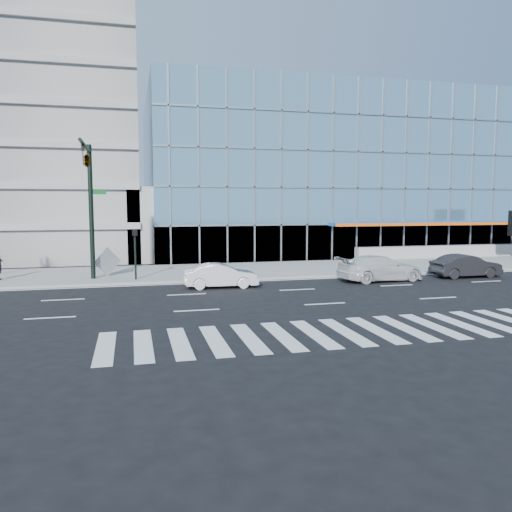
# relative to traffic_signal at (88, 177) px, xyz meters

# --- Properties ---
(ground) EXTENTS (160.00, 160.00, 0.00)m
(ground) POSITION_rel_traffic_signal_xyz_m (11.00, -4.57, -6.16)
(ground) COLOR black
(ground) RESTS_ON ground
(sidewalk) EXTENTS (120.00, 8.00, 0.15)m
(sidewalk) POSITION_rel_traffic_signal_xyz_m (11.00, 3.43, -6.09)
(sidewalk) COLOR gray
(sidewalk) RESTS_ON ground
(theatre_building) EXTENTS (42.00, 26.00, 15.00)m
(theatre_building) POSITION_rel_traffic_signal_xyz_m (25.00, 21.43, 1.34)
(theatre_building) COLOR #72A4BE
(theatre_building) RESTS_ON ground
(parking_garage) EXTENTS (24.00, 24.00, 20.00)m
(parking_garage) POSITION_rel_traffic_signal_xyz_m (-9.00, 21.43, 3.84)
(parking_garage) COLOR gray
(parking_garage) RESTS_ON ground
(ramp_block) EXTENTS (6.00, 8.00, 6.00)m
(ramp_block) POSITION_rel_traffic_signal_xyz_m (5.00, 13.43, -3.16)
(ramp_block) COLOR gray
(ramp_block) RESTS_ON ground
(traffic_signal) EXTENTS (1.14, 5.74, 8.00)m
(traffic_signal) POSITION_rel_traffic_signal_xyz_m (0.00, 0.00, 0.00)
(traffic_signal) COLOR black
(traffic_signal) RESTS_ON sidewalk
(ped_signal_post) EXTENTS (0.30, 0.33, 3.00)m
(ped_signal_post) POSITION_rel_traffic_signal_xyz_m (2.50, 0.37, -4.02)
(ped_signal_post) COLOR black
(ped_signal_post) RESTS_ON sidewalk
(white_suv) EXTENTS (5.48, 2.61, 1.54)m
(white_suv) POSITION_rel_traffic_signal_xyz_m (16.89, -2.77, -5.39)
(white_suv) COLOR silver
(white_suv) RESTS_ON ground
(white_sedan) EXTENTS (4.17, 1.62, 1.35)m
(white_sedan) POSITION_rel_traffic_signal_xyz_m (7.09, -2.87, -5.49)
(white_sedan) COLOR silver
(white_sedan) RESTS_ON ground
(dark_sedan) EXTENTS (4.46, 1.60, 1.46)m
(dark_sedan) POSITION_rel_traffic_signal_xyz_m (22.89, -2.77, -5.43)
(dark_sedan) COLOR black
(dark_sedan) RESTS_ON ground
(tilted_panel) EXTENTS (1.60, 1.01, 1.84)m
(tilted_panel) POSITION_rel_traffic_signal_xyz_m (0.81, 2.21, -5.10)
(tilted_panel) COLOR #9A9A9A
(tilted_panel) RESTS_ON sidewalk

